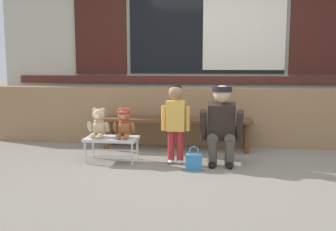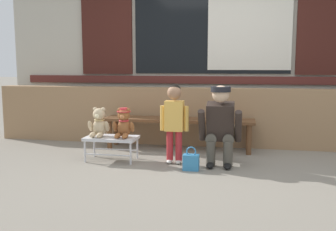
% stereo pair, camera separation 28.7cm
% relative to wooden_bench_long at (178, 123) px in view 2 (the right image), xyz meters
% --- Properties ---
extents(ground_plane, '(60.00, 60.00, 0.00)m').
position_rel_wooden_bench_long_xyz_m(ground_plane, '(0.37, -1.06, -0.37)').
color(ground_plane, gray).
extents(brick_low_wall, '(6.55, 0.25, 0.85)m').
position_rel_wooden_bench_long_xyz_m(brick_low_wall, '(0.37, 0.37, 0.05)').
color(brick_low_wall, '#997551').
rests_on(brick_low_wall, ground).
extents(shop_facade, '(6.68, 0.26, 3.37)m').
position_rel_wooden_bench_long_xyz_m(shop_facade, '(0.38, 0.88, 1.32)').
color(shop_facade, '#B7B2A3').
rests_on(shop_facade, ground).
extents(wooden_bench_long, '(2.10, 0.40, 0.44)m').
position_rel_wooden_bench_long_xyz_m(wooden_bench_long, '(0.00, 0.00, 0.00)').
color(wooden_bench_long, brown).
rests_on(wooden_bench_long, ground).
extents(small_display_bench, '(0.64, 0.36, 0.30)m').
position_rel_wooden_bench_long_xyz_m(small_display_bench, '(-0.71, -0.78, -0.11)').
color(small_display_bench, silver).
rests_on(small_display_bench, ground).
extents(teddy_bear_plain, '(0.28, 0.26, 0.36)m').
position_rel_wooden_bench_long_xyz_m(teddy_bear_plain, '(-0.87, -0.78, 0.09)').
color(teddy_bear_plain, '#CCB289').
rests_on(teddy_bear_plain, small_display_bench).
extents(teddy_bear_with_hat, '(0.28, 0.27, 0.36)m').
position_rel_wooden_bench_long_xyz_m(teddy_bear_with_hat, '(-0.55, -0.78, 0.10)').
color(teddy_bear_with_hat, '#93562D').
rests_on(teddy_bear_with_hat, small_display_bench).
extents(child_standing, '(0.35, 0.18, 0.96)m').
position_rel_wooden_bench_long_xyz_m(child_standing, '(0.08, -0.77, 0.22)').
color(child_standing, '#B7282D').
rests_on(child_standing, ground).
extents(adult_crouching, '(0.50, 0.49, 0.95)m').
position_rel_wooden_bench_long_xyz_m(adult_crouching, '(0.63, -0.73, 0.11)').
color(adult_crouching, '#4C473D').
rests_on(adult_crouching, ground).
extents(handbag_on_ground, '(0.18, 0.11, 0.27)m').
position_rel_wooden_bench_long_xyz_m(handbag_on_ground, '(0.32, -1.03, -0.28)').
color(handbag_on_ground, teal).
rests_on(handbag_on_ground, ground).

